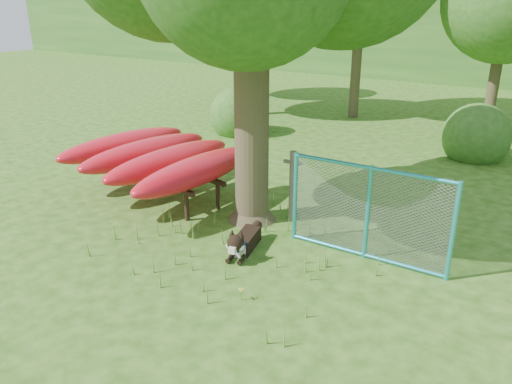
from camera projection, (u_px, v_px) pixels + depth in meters
The scene contains 9 objects.
ground at pixel (202, 270), 7.94m from camera, with size 80.00×80.00×0.00m, color #275210.
wooden_post at pixel (292, 185), 9.51m from camera, with size 0.38×0.14×1.40m.
kayak_rack at pixel (158, 156), 10.69m from camera, with size 3.67×3.91×1.18m.
husky_dog at pixel (243, 242), 8.43m from camera, with size 0.58×1.24×0.56m.
fence_section at pixel (367, 213), 8.06m from camera, with size 2.74×0.17×2.67m.
wildflower_clump at pixel (241, 291), 7.07m from camera, with size 0.09×0.08×0.19m.
bg_tree_f at pixel (240, 10), 21.42m from camera, with size 3.60×3.60×5.55m.
shrub_left at pixel (238, 133), 16.37m from camera, with size 1.80×1.80×1.80m, color #2D601F.
shrub_mid at pixel (473, 158), 13.73m from camera, with size 1.80×1.80×1.80m, color #2D601F.
Camera 1 is at (4.74, -5.21, 3.97)m, focal length 35.00 mm.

